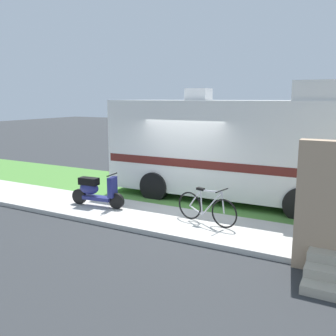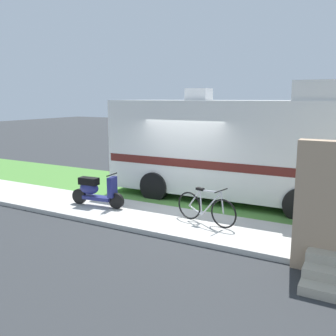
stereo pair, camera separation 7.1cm
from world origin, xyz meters
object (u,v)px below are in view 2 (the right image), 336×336
object	(u,v)px
motorhome_rv	(235,146)
pickup_truck_near	(251,152)
bicycle	(206,208)
pickup_truck_far	(288,143)
scooter	(95,190)

from	to	relation	value
motorhome_rv	pickup_truck_near	distance (m)	4.24
bicycle	motorhome_rv	bearing A→B (deg)	95.11
pickup_truck_near	motorhome_rv	bearing A→B (deg)	-80.54
bicycle	pickup_truck_far	bearing A→B (deg)	90.80
pickup_truck_near	pickup_truck_far	distance (m)	3.56
bicycle	pickup_truck_near	world-z (taller)	pickup_truck_near
motorhome_rv	bicycle	size ratio (longest dim) A/B	4.41
pickup_truck_near	bicycle	bearing A→B (deg)	-82.28
scooter	bicycle	size ratio (longest dim) A/B	1.00
pickup_truck_far	pickup_truck_near	bearing A→B (deg)	-102.79
bicycle	pickup_truck_near	xyz separation A→B (m)	(-0.93, 6.88, 0.43)
scooter	pickup_truck_far	world-z (taller)	pickup_truck_far
scooter	pickup_truck_near	xyz separation A→B (m)	(2.38, 7.00, 0.37)
scooter	pickup_truck_far	size ratio (longest dim) A/B	0.33
motorhome_rv	pickup_truck_far	bearing A→B (deg)	89.23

